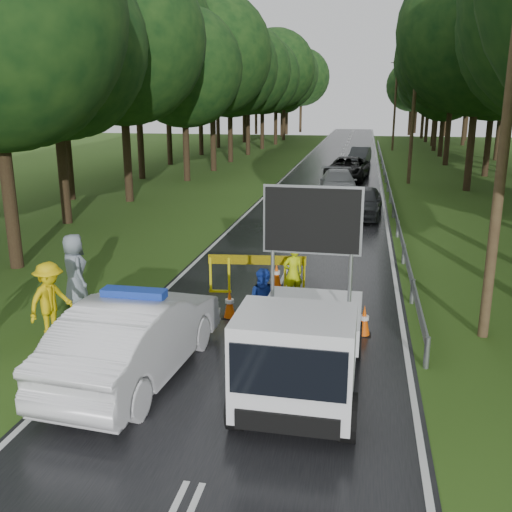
% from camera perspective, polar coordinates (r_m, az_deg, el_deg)
% --- Properties ---
extents(ground, '(160.00, 160.00, 0.00)m').
position_cam_1_polar(ground, '(12.82, -0.30, -9.77)').
color(ground, '#2E4D16').
rests_on(ground, ground).
extents(road, '(7.00, 140.00, 0.02)m').
position_cam_1_polar(road, '(41.81, 7.62, 7.79)').
color(road, black).
rests_on(road, ground).
extents(guardrail, '(0.12, 60.06, 0.70)m').
position_cam_1_polar(guardrail, '(41.38, 12.79, 8.22)').
color(guardrail, gray).
rests_on(guardrail, ground).
extents(utility_pole_near, '(1.40, 0.24, 10.00)m').
position_cam_1_polar(utility_pole_near, '(13.73, 23.83, 12.51)').
color(utility_pole_near, '#3E2D1D').
rests_on(utility_pole_near, ground).
extents(utility_pole_mid, '(1.40, 0.24, 10.00)m').
position_cam_1_polar(utility_pole_mid, '(39.51, 15.50, 14.31)').
color(utility_pole_mid, '#3E2D1D').
rests_on(utility_pole_mid, ground).
extents(utility_pole_far, '(1.40, 0.24, 10.00)m').
position_cam_1_polar(utility_pole_far, '(65.46, 13.75, 14.65)').
color(utility_pole_far, '#3E2D1D').
rests_on(utility_pole_far, ground).
extents(police_sedan, '(2.21, 5.28, 1.87)m').
position_cam_1_polar(police_sedan, '(11.79, -11.85, -7.92)').
color(police_sedan, silver).
rests_on(police_sedan, ground).
extents(work_truck, '(2.20, 4.79, 3.79)m').
position_cam_1_polar(work_truck, '(10.80, 4.67, -8.85)').
color(work_truck, gray).
rests_on(work_truck, ground).
extents(barrier, '(2.79, 0.38, 1.16)m').
position_cam_1_polar(barrier, '(16.31, 0.10, -0.90)').
color(barrier, '#D3C60B').
rests_on(barrier, ground).
extents(officer, '(0.70, 0.62, 1.60)m').
position_cam_1_polar(officer, '(15.82, 3.72, -1.74)').
color(officer, '#CCE40C').
rests_on(officer, ground).
extents(civilian, '(0.83, 0.66, 1.67)m').
position_cam_1_polar(civilian, '(13.43, 0.87, -4.73)').
color(civilian, '#1A3BAE').
rests_on(civilian, ground).
extents(bystander_left, '(1.05, 1.36, 1.86)m').
position_cam_1_polar(bystander_left, '(14.13, -19.88, -4.23)').
color(bystander_left, yellow).
rests_on(bystander_left, ground).
extents(bystander_right, '(1.14, 1.15, 2.01)m').
position_cam_1_polar(bystander_right, '(16.10, -17.67, -1.39)').
color(bystander_right, gray).
rests_on(bystander_right, ground).
extents(queue_car_first, '(2.03, 4.41, 1.46)m').
position_cam_1_polar(queue_car_first, '(27.70, 10.62, 5.33)').
color(queue_car_first, '#393B40').
rests_on(queue_car_first, ground).
extents(queue_car_second, '(2.55, 5.29, 1.49)m').
position_cam_1_polar(queue_car_second, '(33.65, 8.23, 7.20)').
color(queue_car_second, '#94969C').
rests_on(queue_car_second, ground).
extents(queue_car_third, '(3.26, 5.98, 1.59)m').
position_cam_1_polar(queue_car_third, '(40.54, 9.09, 8.62)').
color(queue_car_third, black).
rests_on(queue_car_third, ground).
extents(queue_car_fourth, '(2.02, 4.54, 1.45)m').
position_cam_1_polar(queue_car_fourth, '(51.16, 10.36, 9.86)').
color(queue_car_fourth, '#3E4146').
rests_on(queue_car_fourth, ground).
extents(cone_near_left, '(0.34, 0.34, 0.73)m').
position_cam_1_polar(cone_near_left, '(12.50, -12.68, -9.09)').
color(cone_near_left, black).
rests_on(cone_near_left, ground).
extents(cone_center, '(0.37, 0.37, 0.78)m').
position_cam_1_polar(cone_center, '(14.68, -2.66, -4.85)').
color(cone_center, black).
rests_on(cone_center, ground).
extents(cone_far, '(0.36, 0.36, 0.77)m').
position_cam_1_polar(cone_far, '(17.07, 2.06, -1.93)').
color(cone_far, black).
rests_on(cone_far, ground).
extents(cone_left_mid, '(0.31, 0.31, 0.66)m').
position_cam_1_polar(cone_left_mid, '(14.30, -13.32, -6.07)').
color(cone_left_mid, black).
rests_on(cone_left_mid, ground).
extents(cone_right, '(0.36, 0.36, 0.76)m').
position_cam_1_polar(cone_right, '(13.86, 10.75, -6.41)').
color(cone_right, black).
rests_on(cone_right, ground).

